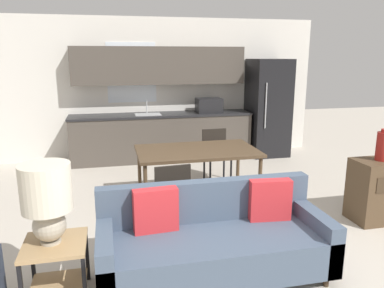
{
  "coord_description": "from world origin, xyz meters",
  "views": [
    {
      "loc": [
        -1.01,
        -2.76,
        1.99
      ],
      "look_at": [
        -0.04,
        1.5,
        0.95
      ],
      "focal_mm": 35.0,
      "sensor_mm": 36.0,
      "label": 1
    }
  ],
  "objects_px": {
    "couch": "(213,241)",
    "dining_chair_far_right": "(216,152)",
    "dining_table": "(197,154)",
    "side_table": "(56,261)",
    "vase": "(383,146)",
    "dining_chair_near_left": "(170,192)",
    "table_lamp": "(47,197)",
    "refrigerator": "(268,108)"
  },
  "relations": [
    {
      "from": "refrigerator",
      "to": "dining_chair_near_left",
      "type": "height_order",
      "value": "refrigerator"
    },
    {
      "from": "dining_table",
      "to": "couch",
      "type": "xyz_separation_m",
      "value": [
        -0.27,
        -1.75,
        -0.36
      ]
    },
    {
      "from": "couch",
      "to": "vase",
      "type": "bearing_deg",
      "value": 16.84
    },
    {
      "from": "dining_table",
      "to": "side_table",
      "type": "relative_size",
      "value": 3.18
    },
    {
      "from": "dining_table",
      "to": "side_table",
      "type": "bearing_deg",
      "value": -131.98
    },
    {
      "from": "couch",
      "to": "dining_chair_near_left",
      "type": "xyz_separation_m",
      "value": [
        -0.24,
        0.93,
        0.15
      ]
    },
    {
      "from": "refrigerator",
      "to": "dining_chair_far_right",
      "type": "height_order",
      "value": "refrigerator"
    },
    {
      "from": "vase",
      "to": "refrigerator",
      "type": "bearing_deg",
      "value": 90.29
    },
    {
      "from": "table_lamp",
      "to": "vase",
      "type": "distance_m",
      "value": 3.75
    },
    {
      "from": "vase",
      "to": "dining_chair_near_left",
      "type": "xyz_separation_m",
      "value": [
        -2.53,
        0.23,
        -0.46
      ]
    },
    {
      "from": "side_table",
      "to": "vase",
      "type": "height_order",
      "value": "vase"
    },
    {
      "from": "refrigerator",
      "to": "couch",
      "type": "distance_m",
      "value": 4.61
    },
    {
      "from": "couch",
      "to": "dining_chair_near_left",
      "type": "distance_m",
      "value": 0.97
    },
    {
      "from": "side_table",
      "to": "dining_table",
      "type": "bearing_deg",
      "value": 48.02
    },
    {
      "from": "vase",
      "to": "table_lamp",
      "type": "bearing_deg",
      "value": -168.68
    },
    {
      "from": "vase",
      "to": "dining_chair_near_left",
      "type": "distance_m",
      "value": 2.58
    },
    {
      "from": "dining_chair_far_right",
      "to": "side_table",
      "type": "bearing_deg",
      "value": -130.66
    },
    {
      "from": "side_table",
      "to": "table_lamp",
      "type": "relative_size",
      "value": 0.77
    },
    {
      "from": "dining_table",
      "to": "table_lamp",
      "type": "xyz_separation_m",
      "value": [
        -1.65,
        -1.79,
        0.21
      ]
    },
    {
      "from": "dining_chair_far_right",
      "to": "dining_table",
      "type": "bearing_deg",
      "value": -123.95
    },
    {
      "from": "refrigerator",
      "to": "vase",
      "type": "bearing_deg",
      "value": -89.71
    },
    {
      "from": "refrigerator",
      "to": "side_table",
      "type": "xyz_separation_m",
      "value": [
        -3.63,
        -4.02,
        -0.62
      ]
    },
    {
      "from": "refrigerator",
      "to": "vase",
      "type": "height_order",
      "value": "refrigerator"
    },
    {
      "from": "table_lamp",
      "to": "vase",
      "type": "bearing_deg",
      "value": 11.32
    },
    {
      "from": "dining_chair_near_left",
      "to": "dining_table",
      "type": "bearing_deg",
      "value": -126.84
    },
    {
      "from": "dining_table",
      "to": "side_table",
      "type": "height_order",
      "value": "dining_table"
    },
    {
      "from": "refrigerator",
      "to": "dining_table",
      "type": "distance_m",
      "value": 3.0
    },
    {
      "from": "couch",
      "to": "side_table",
      "type": "xyz_separation_m",
      "value": [
        -1.35,
        -0.06,
        0.01
      ]
    },
    {
      "from": "side_table",
      "to": "vase",
      "type": "relative_size",
      "value": 1.34
    },
    {
      "from": "table_lamp",
      "to": "dining_chair_far_right",
      "type": "bearing_deg",
      "value": 50.1
    },
    {
      "from": "dining_table",
      "to": "vase",
      "type": "distance_m",
      "value": 2.29
    },
    {
      "from": "vase",
      "to": "dining_chair_far_right",
      "type": "bearing_deg",
      "value": 129.08
    },
    {
      "from": "vase",
      "to": "dining_chair_far_right",
      "type": "relative_size",
      "value": 0.45
    },
    {
      "from": "side_table",
      "to": "table_lamp",
      "type": "xyz_separation_m",
      "value": [
        -0.03,
        0.02,
        0.56
      ]
    },
    {
      "from": "refrigerator",
      "to": "dining_chair_near_left",
      "type": "bearing_deg",
      "value": -129.63
    },
    {
      "from": "refrigerator",
      "to": "couch",
      "type": "xyz_separation_m",
      "value": [
        -2.28,
        -3.96,
        -0.62
      ]
    },
    {
      "from": "refrigerator",
      "to": "couch",
      "type": "relative_size",
      "value": 0.94
    },
    {
      "from": "couch",
      "to": "dining_chair_far_right",
      "type": "height_order",
      "value": "couch"
    },
    {
      "from": "dining_chair_far_right",
      "to": "dining_chair_near_left",
      "type": "height_order",
      "value": "same"
    },
    {
      "from": "refrigerator",
      "to": "vase",
      "type": "distance_m",
      "value": 3.27
    },
    {
      "from": "couch",
      "to": "table_lamp",
      "type": "height_order",
      "value": "table_lamp"
    },
    {
      "from": "dining_chair_far_right",
      "to": "refrigerator",
      "type": "bearing_deg",
      "value": 42.18
    }
  ]
}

